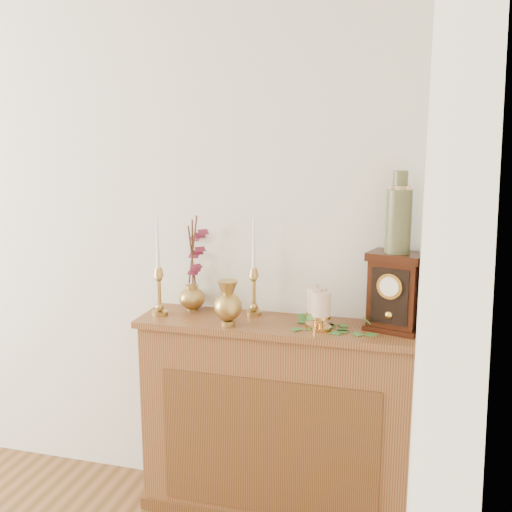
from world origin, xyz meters
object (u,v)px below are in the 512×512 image
(bud_vase, at_px, (228,304))
(ceramic_vase, at_px, (399,216))
(candlestick_center, at_px, (254,284))
(ginger_jar, at_px, (196,267))
(candlestick_left, at_px, (159,284))
(mantel_clock, at_px, (395,293))

(bud_vase, height_order, ceramic_vase, ceramic_vase)
(candlestick_center, height_order, bud_vase, candlestick_center)
(ceramic_vase, bearing_deg, ginger_jar, 175.16)
(candlestick_left, height_order, candlestick_center, candlestick_left)
(mantel_clock, bearing_deg, bud_vase, -153.50)
(ginger_jar, bearing_deg, ceramic_vase, -4.84)
(candlestick_left, relative_size, ginger_jar, 1.00)
(candlestick_left, distance_m, bud_vase, 0.36)
(bud_vase, bearing_deg, candlestick_center, 69.53)
(candlestick_center, xyz_separation_m, ginger_jar, (-0.29, 0.03, 0.06))
(bud_vase, xyz_separation_m, ceramic_vase, (0.70, 0.13, 0.39))
(candlestick_center, distance_m, ceramic_vase, 0.72)
(candlestick_center, bearing_deg, bud_vase, -110.47)
(ceramic_vase, bearing_deg, candlestick_center, 175.61)
(candlestick_center, distance_m, bud_vase, 0.20)
(candlestick_center, height_order, mantel_clock, candlestick_center)
(bud_vase, bearing_deg, mantel_clock, 10.28)
(bud_vase, distance_m, ginger_jar, 0.32)
(candlestick_center, height_order, ceramic_vase, ceramic_vase)
(candlestick_left, xyz_separation_m, ceramic_vase, (1.05, 0.07, 0.34))
(candlestick_left, xyz_separation_m, mantel_clock, (1.05, 0.06, 0.02))
(bud_vase, relative_size, mantel_clock, 0.60)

